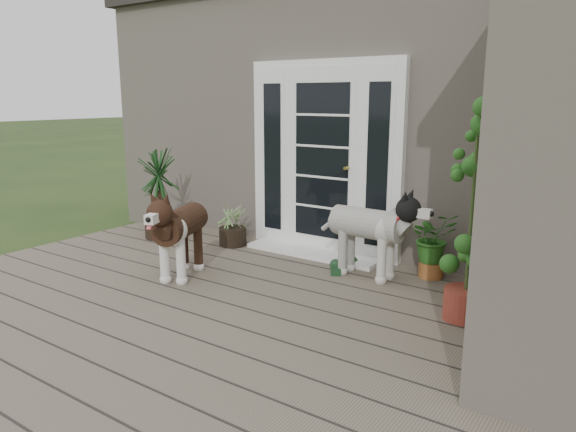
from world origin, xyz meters
The scene contains 14 objects.
deck centered at (0.00, 0.40, 0.06)m, with size 6.20×4.60×0.12m, color #6B5B4C.
house_main centered at (0.00, 4.65, 1.55)m, with size 7.40×4.00×3.10m, color #665E54.
door_unit centered at (-0.20, 2.60, 1.19)m, with size 1.90×0.14×2.15m, color white.
door_step centered at (-0.20, 2.40, 0.14)m, with size 1.60×0.40×0.05m, color white.
brindle_dog centered at (-0.87, 1.02, 0.51)m, with size 0.41×0.95×0.79m, color #3E2416, non-canonical shape.
white_dog centered at (0.63, 2.05, 0.51)m, with size 0.41×0.95×0.79m, color silver, non-canonical shape.
spider_plant centered at (-1.21, 2.18, 0.41)m, with size 0.54×0.54×0.58m, color #80965C, non-canonical shape.
yucca centered at (-2.19, 1.94, 0.68)m, with size 0.78×0.78×1.13m, color black, non-canonical shape.
herb_a centered at (1.17, 2.40, 0.41)m, with size 0.46×0.46×0.58m, color #205117.
herb_b centered at (1.71, 2.25, 0.46)m, with size 0.45×0.45×0.68m, color #224D16.
herb_c centered at (1.83, 2.18, 0.36)m, with size 0.31×0.31×0.48m, color #175119.
sapling centered at (1.75, 1.56, 1.02)m, with size 0.53×0.53×1.81m, color #225718, non-canonical shape.
clog_left centered at (0.32, 2.00, 0.17)m, with size 0.14×0.30×0.09m, color #16371C, non-canonical shape.
clog_right centered at (0.35, 2.23, 0.16)m, with size 0.12×0.27×0.08m, color #17391A, non-canonical shape.
Camera 1 is at (2.85, -2.53, 1.86)m, focal length 33.15 mm.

